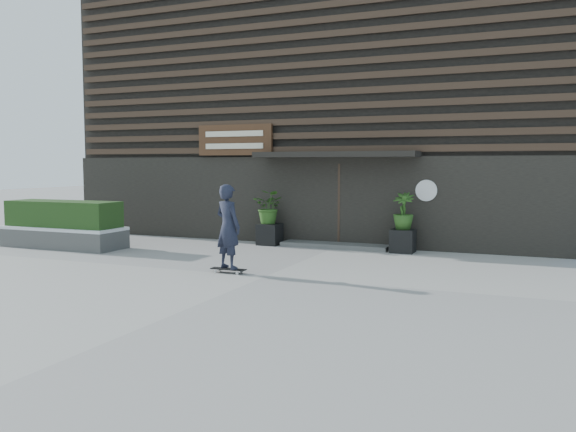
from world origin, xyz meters
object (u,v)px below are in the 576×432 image
at_px(skateboarder, 228,227).
at_px(planter_pot_right, 403,241).
at_px(planter_pot_left, 270,234).
at_px(raised_bed, 64,238).

bearing_deg(skateboarder, planter_pot_right, 57.32).
relative_size(planter_pot_left, planter_pot_right, 1.00).
bearing_deg(raised_bed, skateboarder, -15.52).
distance_m(planter_pot_left, planter_pot_right, 3.80).
bearing_deg(raised_bed, planter_pot_left, 27.87).
relative_size(planter_pot_left, raised_bed, 0.17).
height_order(planter_pot_right, skateboarder, skateboarder).
distance_m(raised_bed, skateboarder, 6.31).
bearing_deg(skateboarder, raised_bed, 164.48).
xyz_separation_m(planter_pot_right, raised_bed, (-8.82, -2.66, -0.05)).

